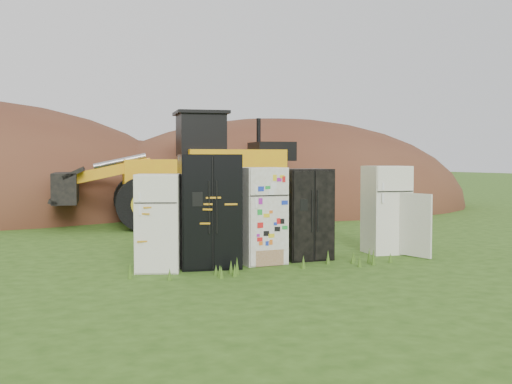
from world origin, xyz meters
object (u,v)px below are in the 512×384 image
at_px(fridge_dark_mid, 305,214).
at_px(fridge_sticker, 261,215).
at_px(fridge_open_door, 386,210).
at_px(wheel_loader, 172,169).
at_px(fridge_leftmost, 158,223).
at_px(fridge_black_side, 209,211).

bearing_deg(fridge_dark_mid, fridge_sticker, -172.13).
relative_size(fridge_sticker, fridge_open_door, 0.99).
xyz_separation_m(fridge_sticker, wheel_loader, (0.65, 6.92, 0.75)).
xyz_separation_m(fridge_leftmost, fridge_dark_mid, (2.89, 0.01, 0.03)).
relative_size(fridge_dark_mid, fridge_open_door, 0.97).
relative_size(fridge_leftmost, wheel_loader, 0.25).
relative_size(fridge_sticker, fridge_dark_mid, 1.02).
bearing_deg(fridge_leftmost, fridge_black_side, 21.16).
bearing_deg(wheel_loader, fridge_open_door, -60.04).
height_order(fridge_leftmost, fridge_black_side, fridge_black_side).
height_order(fridge_leftmost, fridge_open_door, fridge_open_door).
bearing_deg(wheel_loader, fridge_sticker, -83.02).
xyz_separation_m(fridge_dark_mid, wheel_loader, (-0.33, 6.86, 0.76)).
height_order(fridge_leftmost, wheel_loader, wheel_loader).
distance_m(fridge_leftmost, fridge_open_door, 4.75).
relative_size(fridge_leftmost, fridge_sticker, 0.94).
height_order(fridge_sticker, fridge_open_door, fridge_open_door).
relative_size(fridge_black_side, fridge_dark_mid, 1.16).
bearing_deg(fridge_sticker, fridge_open_door, 2.42).
distance_m(fridge_black_side, fridge_open_door, 3.84).
distance_m(fridge_black_side, fridge_sticker, 1.01).
bearing_deg(fridge_black_side, fridge_sticker, 12.96).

